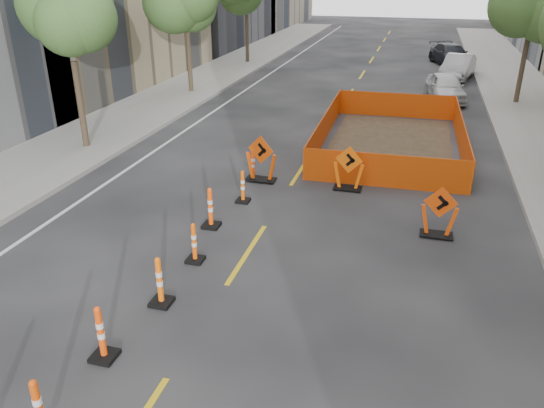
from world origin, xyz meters
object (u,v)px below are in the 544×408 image
(channelizer_5, at_px, (194,243))
(chevron_sign_left, at_px, (261,158))
(parked_car_mid, at_px, (458,67))
(channelizer_3, at_px, (101,333))
(chevron_sign_center, at_px, (349,168))
(chevron_sign_right, at_px, (439,212))
(channelizer_6, at_px, (210,208))
(parked_car_near, at_px, (446,87))
(channelizer_4, at_px, (160,281))
(channelizer_7, at_px, (243,186))
(parked_car_far, at_px, (451,55))
(channelizer_8, at_px, (253,164))

(channelizer_5, bearing_deg, chevron_sign_left, 89.46)
(channelizer_5, bearing_deg, parked_car_mid, 74.56)
(channelizer_3, bearing_deg, channelizer_5, 86.40)
(chevron_sign_center, relative_size, parked_car_mid, 0.33)
(channelizer_3, bearing_deg, chevron_sign_right, 48.28)
(channelizer_6, height_order, parked_car_near, parked_car_near)
(channelizer_4, height_order, chevron_sign_left, chevron_sign_left)
(chevron_sign_center, bearing_deg, channelizer_7, -138.57)
(channelizer_5, relative_size, parked_car_far, 0.21)
(channelizer_7, relative_size, chevron_sign_center, 0.69)
(chevron_sign_right, distance_m, parked_car_far, 27.21)
(parked_car_mid, bearing_deg, channelizer_7, -96.06)
(channelizer_6, xyz_separation_m, parked_car_mid, (7.17, 23.06, 0.16))
(chevron_sign_right, height_order, parked_car_far, chevron_sign_right)
(parked_car_mid, bearing_deg, channelizer_6, -95.43)
(channelizer_3, height_order, channelizer_6, channelizer_6)
(channelizer_4, relative_size, channelizer_6, 0.97)
(channelizer_7, xyz_separation_m, parked_car_far, (6.60, 26.46, 0.20))
(parked_car_far, bearing_deg, chevron_sign_right, -111.24)
(chevron_sign_left, xyz_separation_m, chevron_sign_right, (5.50, -2.50, -0.07))
(channelizer_7, bearing_deg, channelizer_6, -99.54)
(channelizer_5, xyz_separation_m, chevron_sign_left, (0.05, 5.37, 0.27))
(parked_car_near, bearing_deg, channelizer_5, -117.25)
(channelizer_3, bearing_deg, parked_car_mid, 76.01)
(channelizer_4, distance_m, channelizer_7, 5.41)
(chevron_sign_left, distance_m, chevron_sign_center, 2.82)
(channelizer_5, height_order, chevron_sign_center, chevron_sign_center)
(channelizer_8, bearing_deg, channelizer_5, -87.44)
(parked_car_far, bearing_deg, channelizer_7, -123.03)
(channelizer_3, relative_size, channelizer_5, 1.10)
(channelizer_3, relative_size, channelizer_8, 1.05)
(channelizer_3, bearing_deg, channelizer_6, 90.77)
(chevron_sign_right, height_order, parked_car_mid, parked_car_mid)
(chevron_sign_center, relative_size, parked_car_far, 0.30)
(channelizer_5, distance_m, chevron_sign_right, 6.25)
(channelizer_3, height_order, parked_car_near, parked_car_near)
(channelizer_8, xyz_separation_m, parked_car_mid, (7.11, 19.46, 0.20))
(chevron_sign_right, bearing_deg, parked_car_far, 88.42)
(chevron_sign_left, distance_m, parked_car_far, 25.55)
(channelizer_8, xyz_separation_m, chevron_sign_right, (5.79, -2.54, 0.17))
(channelizer_5, distance_m, chevron_sign_center, 6.11)
(channelizer_7, height_order, parked_car_far, parked_car_far)
(channelizer_3, xyz_separation_m, channelizer_7, (0.23, 7.21, -0.06))
(chevron_sign_center, bearing_deg, channelizer_3, -99.47)
(channelizer_7, distance_m, parked_car_near, 16.29)
(channelizer_8, xyz_separation_m, parked_car_far, (6.85, 24.65, 0.17))
(channelizer_6, bearing_deg, parked_car_far, 76.27)
(chevron_sign_left, bearing_deg, chevron_sign_right, -9.26)
(parked_car_mid, bearing_deg, channelizer_8, -98.24)
(chevron_sign_left, bearing_deg, channelizer_3, -76.62)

